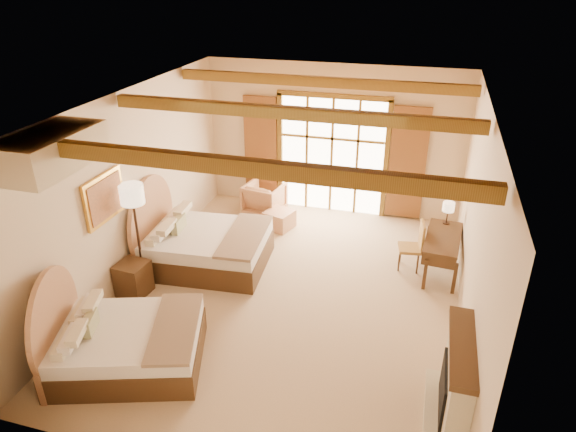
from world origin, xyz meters
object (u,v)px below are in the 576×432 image
(nightstand, at_px, (133,279))
(desk, at_px, (441,253))
(bed_far, at_px, (198,242))
(armchair, at_px, (264,199))
(bed_near, at_px, (118,339))

(nightstand, height_order, desk, desk)
(bed_far, xyz_separation_m, armchair, (0.51, 2.30, -0.07))
(nightstand, distance_m, desk, 5.31)
(bed_near, xyz_separation_m, nightstand, (-0.70, 1.51, -0.10))
(desk, bearing_deg, armchair, 164.04)
(bed_far, relative_size, desk, 1.65)
(bed_near, bearing_deg, desk, 22.42)
(bed_far, bearing_deg, desk, 6.92)
(armchair, xyz_separation_m, desk, (3.75, -1.42, 0.02))
(bed_far, distance_m, desk, 4.34)
(armchair, bearing_deg, desk, 168.69)
(bed_near, height_order, armchair, bed_near)
(armchair, relative_size, desk, 0.58)
(bed_far, height_order, nightstand, bed_far)
(nightstand, xyz_separation_m, armchair, (1.14, 3.49, 0.08))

